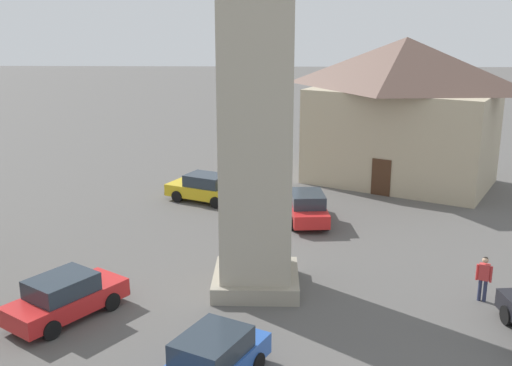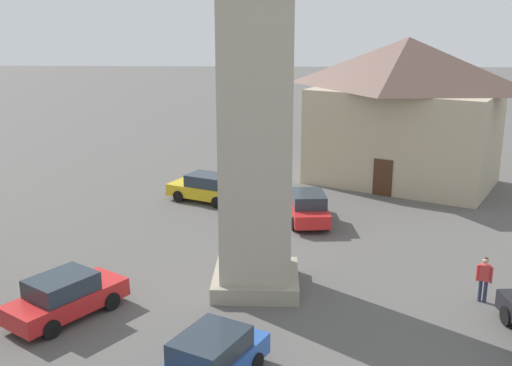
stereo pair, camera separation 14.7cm
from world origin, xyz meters
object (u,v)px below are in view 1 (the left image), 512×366
car_blue_kerb (307,207)px  car_white_side (210,362)px  pedestrian (484,275)px  building_shop_left (403,110)px  car_black_far (66,297)px  car_green_alley (205,188)px

car_blue_kerb → car_white_side: (14.10, -3.38, 0.00)m
pedestrian → building_shop_left: building_shop_left is taller
car_black_far → car_white_side: bearing=53.7°
car_black_far → pedestrian: size_ratio=2.57×
car_black_far → building_shop_left: size_ratio=0.34×
car_blue_kerb → car_white_side: same height
pedestrian → building_shop_left: (-16.22, 0.17, 3.42)m
car_blue_kerb → pedestrian: bearing=34.3°
car_white_side → car_black_far: (-3.87, -5.28, 0.00)m
car_blue_kerb → car_black_far: bearing=-40.2°
pedestrian → building_shop_left: bearing=179.4°
car_white_side → car_black_far: bearing=-126.3°
car_white_side → building_shop_left: bearing=156.7°
car_white_side → pedestrian: (-5.54, 9.22, 0.25)m
car_blue_kerb → car_black_far: same height
car_white_side → pedestrian: 10.76m
building_shop_left → car_green_alley: bearing=-69.0°
pedestrian → car_green_alley: bearing=-136.4°
car_blue_kerb → car_green_alley: bearing=-121.1°
car_black_far → building_shop_left: 23.42m
car_white_side → car_green_alley: (-17.37, -2.05, 0.00)m
building_shop_left → car_black_far: bearing=-39.3°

